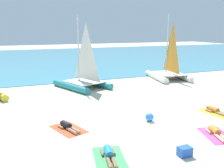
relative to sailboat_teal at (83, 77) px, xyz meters
The scene contains 14 objects.
ground_plane 1.11m from the sailboat_teal, 37.74° to the right, with size 120.00×120.00×0.00m, color beige.
ocean_water 22.40m from the sailboat_teal, 88.56° to the left, with size 120.00×40.00×0.05m, color #4C9EB7.
sailboat_teal is the anchor object (origin of this frame).
sailboat_white 8.50m from the sailboat_teal, ahead, with size 3.66×5.02×5.99m.
towel_leftmost 8.73m from the sailboat_teal, 110.88° to the right, with size 1.10×1.90×0.01m, color #EA5933.
sunbather_leftmost 8.67m from the sailboat_teal, 111.15° to the right, with size 0.84×1.54×0.30m.
towel_center_left 11.71m from the sailboat_teal, 101.56° to the right, with size 1.10×1.90×0.01m, color #4CB266.
sunbather_center_left 11.63m from the sailboat_teal, 101.56° to the right, with size 0.72×1.56×0.30m.
towel_center_right 11.75m from the sailboat_teal, 76.02° to the right, with size 1.10×1.90×0.01m, color #D84C99.
sunbather_center_right 11.69m from the sailboat_teal, 75.85° to the right, with size 0.84×1.54×0.30m.
towel_rightmost 10.37m from the sailboat_teal, 60.01° to the right, with size 1.10×1.90×0.01m, color yellow.
sunbather_rightmost 10.30m from the sailboat_teal, 59.85° to the right, with size 0.57×1.57×0.30m.
beach_ball 8.73m from the sailboat_teal, 83.42° to the right, with size 0.43×0.43×0.43m, color #337FE5.
cooler_box 12.36m from the sailboat_teal, 88.51° to the right, with size 0.50×0.36×0.36m, color blue.
Camera 1 is at (-6.08, -8.93, 4.63)m, focal length 40.84 mm.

